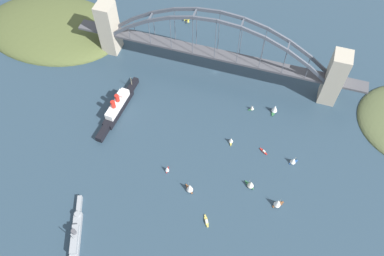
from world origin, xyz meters
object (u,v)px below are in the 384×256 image
(seaplane_taxiing_near_bridge, at_px, (188,20))
(small_boat_8, at_px, (231,140))
(small_boat_7, at_px, (190,187))
(small_boat_5, at_px, (275,109))
(naval_cruiser, at_px, (75,240))
(small_boat_2, at_px, (264,151))
(small_boat_9, at_px, (251,184))
(small_boat_1, at_px, (293,161))
(ocean_liner, at_px, (118,107))
(small_boat_6, at_px, (252,108))
(harbor_arch_bridge, at_px, (216,51))
(small_boat_4, at_px, (167,169))
(small_boat_3, at_px, (278,203))
(small_boat_10, at_px, (206,221))

(seaplane_taxiing_near_bridge, relative_size, small_boat_8, 1.61)
(small_boat_7, bearing_deg, small_boat_5, -117.15)
(naval_cruiser, relative_size, small_boat_2, 9.25)
(small_boat_5, bearing_deg, small_boat_9, 86.78)
(small_boat_1, bearing_deg, small_boat_8, -4.52)
(small_boat_2, bearing_deg, naval_cruiser, 44.91)
(ocean_liner, height_order, small_boat_6, ocean_liner)
(harbor_arch_bridge, bearing_deg, small_boat_4, 85.90)
(small_boat_1, height_order, small_boat_8, small_boat_1)
(small_boat_1, xyz_separation_m, small_boat_8, (57.99, -4.58, -0.57))
(ocean_liner, distance_m, small_boat_4, 82.90)
(naval_cruiser, bearing_deg, small_boat_4, -120.84)
(small_boat_3, distance_m, small_boat_4, 98.31)
(ocean_liner, height_order, small_boat_2, ocean_liner)
(harbor_arch_bridge, relative_size, small_boat_9, 31.62)
(harbor_arch_bridge, distance_m, ocean_liner, 110.33)
(small_boat_2, relative_size, small_boat_10, 0.77)
(small_boat_6, bearing_deg, small_boat_3, 114.39)
(small_boat_1, distance_m, small_boat_7, 95.64)
(small_boat_8, distance_m, small_boat_10, 80.01)
(small_boat_2, height_order, small_boat_5, small_boat_5)
(small_boat_7, distance_m, small_boat_8, 61.43)
(small_boat_5, distance_m, small_boat_6, 21.58)
(harbor_arch_bridge, relative_size, small_boat_1, 34.21)
(naval_cruiser, xyz_separation_m, small_boat_2, (-125.40, -124.99, -2.58))
(seaplane_taxiing_near_bridge, distance_m, small_boat_4, 195.91)
(small_boat_4, distance_m, small_boat_7, 27.38)
(small_boat_1, height_order, small_boat_9, small_boat_9)
(small_boat_6, distance_m, small_boat_8, 43.69)
(small_boat_8, bearing_deg, small_boat_5, -124.20)
(naval_cruiser, height_order, small_boat_6, naval_cruiser)
(small_boat_7, bearing_deg, small_boat_4, -25.85)
(seaplane_taxiing_near_bridge, height_order, small_boat_6, small_boat_6)
(harbor_arch_bridge, xyz_separation_m, seaplane_taxiing_near_bridge, (50.75, -66.70, -28.56))
(small_boat_3, distance_m, small_boat_10, 60.94)
(small_boat_3, xyz_separation_m, small_boat_7, (73.64, 8.45, 0.10))
(ocean_liner, relative_size, small_boat_1, 9.22)
(naval_cruiser, relative_size, small_boat_7, 6.23)
(small_boat_8, distance_m, small_boat_9, 46.90)
(naval_cruiser, relative_size, seaplane_taxiing_near_bridge, 6.19)
(naval_cruiser, relative_size, small_boat_6, 10.51)
(small_boat_8, bearing_deg, ocean_liner, -1.57)
(small_boat_1, relative_size, small_boat_9, 0.92)
(small_boat_3, relative_size, small_boat_9, 1.23)
(ocean_liner, bearing_deg, small_boat_6, -162.40)
(small_boat_3, bearing_deg, small_boat_5, -77.99)
(small_boat_2, bearing_deg, small_boat_7, 46.90)
(harbor_arch_bridge, distance_m, small_boat_4, 127.92)
(seaplane_taxiing_near_bridge, xyz_separation_m, small_boat_9, (-114.94, 184.32, 2.26))
(small_boat_7, bearing_deg, ocean_liner, -33.44)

